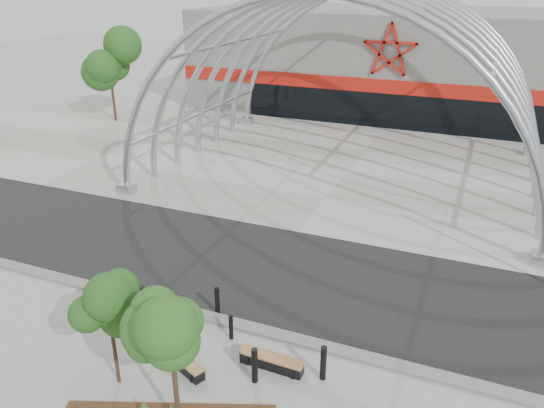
# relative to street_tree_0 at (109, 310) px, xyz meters

# --- Properties ---
(ground) EXTENTS (140.00, 140.00, 0.00)m
(ground) POSITION_rel_street_tree_0_xyz_m (1.47, 3.88, -2.42)
(ground) COLOR gray
(ground) RESTS_ON ground
(road) EXTENTS (140.00, 7.00, 0.02)m
(road) POSITION_rel_street_tree_0_xyz_m (1.47, 7.38, -2.41)
(road) COLOR black
(road) RESTS_ON ground
(forecourt) EXTENTS (60.00, 17.00, 0.04)m
(forecourt) POSITION_rel_street_tree_0_xyz_m (1.47, 19.38, -2.40)
(forecourt) COLOR #9B978C
(forecourt) RESTS_ON ground
(kerb) EXTENTS (60.00, 0.50, 0.12)m
(kerb) POSITION_rel_street_tree_0_xyz_m (1.47, 3.63, -2.36)
(kerb) COLOR slate
(kerb) RESTS_ON ground
(arena_building) EXTENTS (34.00, 15.24, 8.00)m
(arena_building) POSITION_rel_street_tree_0_xyz_m (1.47, 37.33, 1.57)
(arena_building) COLOR slate
(arena_building) RESTS_ON ground
(vault_canopy) EXTENTS (20.80, 15.80, 20.36)m
(vault_canopy) POSITION_rel_street_tree_0_xyz_m (1.47, 19.38, -2.40)
(vault_canopy) COLOR #A3A9AE
(vault_canopy) RESTS_ON ground
(street_tree_0) EXTENTS (1.48, 1.48, 3.37)m
(street_tree_0) POSITION_rel_street_tree_0_xyz_m (0.00, 0.00, 0.00)
(street_tree_0) COLOR black
(street_tree_0) RESTS_ON ground
(street_tree_1) EXTENTS (1.63, 1.63, 3.86)m
(street_tree_1) POSITION_rel_street_tree_0_xyz_m (2.46, -0.75, 0.35)
(street_tree_1) COLOR black
(street_tree_1) RESTS_ON ground
(bench_0) EXTENTS (1.89, 1.12, 0.39)m
(bench_0) POSITION_rel_street_tree_0_xyz_m (1.35, 1.20, -2.23)
(bench_0) COLOR black
(bench_0) RESTS_ON ground
(bench_1) EXTENTS (1.99, 0.48, 0.42)m
(bench_1) POSITION_rel_street_tree_0_xyz_m (3.81, 2.19, -2.22)
(bench_1) COLOR black
(bench_1) RESTS_ON ground
(bollard_0) EXTENTS (0.17, 0.17, 1.03)m
(bollard_0) POSITION_rel_street_tree_0_xyz_m (-1.26, 3.06, -1.90)
(bollard_0) COLOR black
(bollard_0) RESTS_ON ground
(bollard_1) EXTENTS (0.16, 0.16, 1.02)m
(bollard_1) POSITION_rel_street_tree_0_xyz_m (1.07, 3.99, -1.91)
(bollard_1) COLOR black
(bollard_1) RESTS_ON ground
(bollard_2) EXTENTS (0.14, 0.14, 0.89)m
(bollard_2) POSITION_rel_street_tree_0_xyz_m (2.10, 2.96, -1.98)
(bollard_2) COLOR black
(bollard_2) RESTS_ON ground
(bollard_3) EXTENTS (0.18, 0.18, 1.12)m
(bollard_3) POSITION_rel_street_tree_0_xyz_m (5.35, 2.33, -1.86)
(bollard_3) COLOR black
(bollard_3) RESTS_ON ground
(bollard_4) EXTENTS (0.18, 0.18, 1.13)m
(bollard_4) POSITION_rel_street_tree_0_xyz_m (3.59, 1.48, -1.85)
(bollard_4) COLOR black
(bollard_4) RESTS_ON ground
(bg_tree_0) EXTENTS (3.00, 3.00, 6.45)m
(bg_tree_0) POSITION_rel_street_tree_0_xyz_m (-18.53, 23.88, 2.22)
(bg_tree_0) COLOR black
(bg_tree_0) RESTS_ON ground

